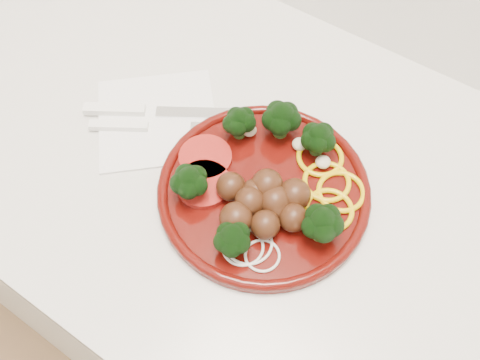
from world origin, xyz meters
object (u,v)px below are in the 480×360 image
Objects in this scene: napkin at (157,119)px; knife at (140,110)px; plate at (265,187)px; fork at (135,126)px.

knife reaches higher than napkin.
fork is at bearing -176.49° from plate.
plate is 0.21m from fork.
knife is at bearing -169.96° from napkin.
napkin is at bearing 33.31° from fork.
fork is at bearing -113.98° from napkin.
napkin is 0.03m from fork.
napkin is 0.84× the size of knife.
plate is 1.41× the size of knife.
fork is at bearing -97.00° from knife.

